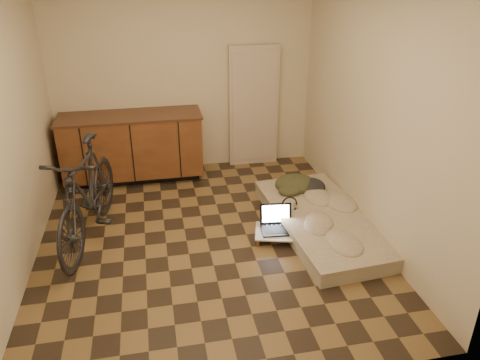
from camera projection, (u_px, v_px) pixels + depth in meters
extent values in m
cube|color=brown|center=(207.00, 239.00, 5.06)|extent=(3.50, 4.00, 0.00)
cube|color=beige|center=(184.00, 77.00, 6.26)|extent=(3.50, 0.00, 2.60)
cube|color=beige|center=(246.00, 233.00, 2.73)|extent=(3.50, 0.00, 2.60)
cube|color=beige|center=(9.00, 137.00, 4.18)|extent=(0.00, 4.00, 2.60)
cube|color=beige|center=(372.00, 113.00, 4.81)|extent=(0.00, 4.00, 2.60)
cube|color=black|center=(136.00, 174.00, 6.44)|extent=(1.70, 0.48, 0.10)
cube|color=#582E18|center=(133.00, 145.00, 6.21)|extent=(1.80, 0.60, 0.78)
cube|color=#4A2C1B|center=(129.00, 116.00, 6.04)|extent=(1.84, 0.62, 0.03)
cube|color=beige|center=(253.00, 107.00, 6.57)|extent=(0.70, 0.10, 1.70)
imported|color=black|center=(86.00, 189.00, 4.81)|extent=(0.92, 1.92, 1.20)
cube|color=#B1A88E|center=(322.00, 223.00, 5.24)|extent=(1.09, 2.05, 0.13)
cube|color=beige|center=(323.00, 216.00, 5.20)|extent=(1.11, 2.07, 0.05)
cube|color=brown|center=(258.00, 243.00, 4.91)|extent=(0.04, 0.04, 0.08)
cube|color=brown|center=(259.00, 227.00, 5.19)|extent=(0.04, 0.04, 0.08)
cube|color=brown|center=(308.00, 245.00, 4.88)|extent=(0.04, 0.04, 0.08)
cube|color=brown|center=(306.00, 229.00, 5.16)|extent=(0.04, 0.04, 0.08)
cube|color=silver|center=(283.00, 232.00, 5.01)|extent=(0.66, 0.51, 0.02)
cube|color=black|center=(278.00, 230.00, 5.02)|extent=(0.37, 0.28, 0.02)
cube|color=black|center=(276.00, 213.00, 5.10)|extent=(0.35, 0.10, 0.22)
cube|color=white|center=(276.00, 213.00, 5.10)|extent=(0.30, 0.08, 0.18)
ellipsoid|color=silver|center=(302.00, 233.00, 4.96)|extent=(0.09, 0.11, 0.03)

